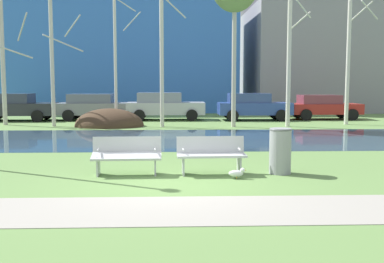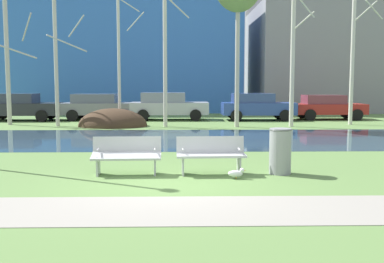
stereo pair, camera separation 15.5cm
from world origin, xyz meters
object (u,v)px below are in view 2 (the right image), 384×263
at_px(bench_right, 211,154).
at_px(parked_hatch_third_silver, 168,106).
at_px(bench_left, 127,154).
at_px(parked_sedan_second_grey, 100,106).
at_px(parked_van_nearest_dark, 20,106).
at_px(seagull, 236,173).
at_px(trash_bin, 280,150).
at_px(parked_wagon_fourth_blue, 257,106).
at_px(parked_suv_fifth_red, 327,106).

relative_size(bench_right, parked_hatch_third_silver, 0.37).
distance_m(bench_left, parked_hatch_third_silver, 15.82).
xyz_separation_m(bench_left, parked_sedan_second_grey, (-3.40, 15.85, 0.31)).
bearing_deg(parked_sedan_second_grey, bench_right, -71.31).
bearing_deg(bench_left, parked_van_nearest_dark, 116.70).
bearing_deg(seagull, trash_bin, 27.34).
bearing_deg(bench_left, seagull, -12.83).
bearing_deg(parked_van_nearest_dark, trash_bin, -53.72).
distance_m(trash_bin, parked_van_nearest_dark, 19.24).
bearing_deg(parked_sedan_second_grey, parked_hatch_third_silver, -0.52).
height_order(bench_right, parked_hatch_third_silver, parked_hatch_third_silver).
height_order(parked_wagon_fourth_blue, parked_suv_fifth_red, parked_wagon_fourth_blue).
height_order(bench_left, parked_suv_fifth_red, parked_suv_fifth_red).
xyz_separation_m(bench_left, seagull, (2.49, -0.57, -0.34)).
xyz_separation_m(bench_left, parked_suv_fifth_red, (9.67, 15.91, 0.28)).
height_order(bench_left, trash_bin, trash_bin).
bearing_deg(parked_van_nearest_dark, parked_hatch_third_silver, 2.12).
relative_size(parked_van_nearest_dark, parked_hatch_third_silver, 0.96).
relative_size(seagull, parked_sedan_second_grey, 0.09).
distance_m(trash_bin, parked_hatch_third_silver, 16.12).
bearing_deg(trash_bin, seagull, -152.66).
distance_m(seagull, parked_sedan_second_grey, 17.45).
height_order(bench_right, seagull, bench_right).
height_order(parked_hatch_third_silver, parked_wagon_fourth_blue, parked_hatch_third_silver).
bearing_deg(parked_wagon_fourth_blue, seagull, -100.70).
xyz_separation_m(seagull, parked_hatch_third_silver, (-2.00, 16.38, 0.68)).
relative_size(parked_van_nearest_dark, parked_sedan_second_grey, 0.97).
xyz_separation_m(parked_sedan_second_grey, parked_wagon_fourth_blue, (8.92, -0.40, 0.01)).
distance_m(parked_van_nearest_dark, parked_sedan_second_grey, 4.41).
bearing_deg(trash_bin, parked_wagon_fourth_blue, 82.86).
xyz_separation_m(seagull, parked_suv_fifth_red, (7.18, 16.48, 0.62)).
xyz_separation_m(parked_van_nearest_dark, parked_wagon_fourth_blue, (13.32, -0.06, -0.00)).
bearing_deg(trash_bin, parked_van_nearest_dark, 126.28).
xyz_separation_m(parked_van_nearest_dark, parked_sedan_second_grey, (4.40, 0.34, -0.01)).
bearing_deg(bench_right, parked_sedan_second_grey, 108.69).
bearing_deg(parked_sedan_second_grey, trash_bin, -66.22).
bearing_deg(parked_sedan_second_grey, parked_suv_fifth_red, 0.28).
xyz_separation_m(trash_bin, parked_hatch_third_silver, (-3.09, 15.82, 0.26)).
distance_m(bench_right, parked_sedan_second_grey, 16.73).
relative_size(trash_bin, parked_van_nearest_dark, 0.25).
bearing_deg(seagull, bench_left, 167.17).
bearing_deg(parked_suv_fifth_red, seagull, -113.53).
relative_size(parked_sedan_second_grey, parked_wagon_fourth_blue, 1.06).
height_order(seagull, parked_suv_fifth_red, parked_suv_fifth_red).
relative_size(trash_bin, parked_sedan_second_grey, 0.25).
relative_size(bench_left, parked_suv_fifth_red, 0.40).
height_order(trash_bin, parked_wagon_fourth_blue, parked_wagon_fourth_blue).
height_order(bench_right, trash_bin, trash_bin).
height_order(parked_sedan_second_grey, parked_suv_fifth_red, parked_sedan_second_grey).
height_order(bench_left, parked_hatch_third_silver, parked_hatch_third_silver).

